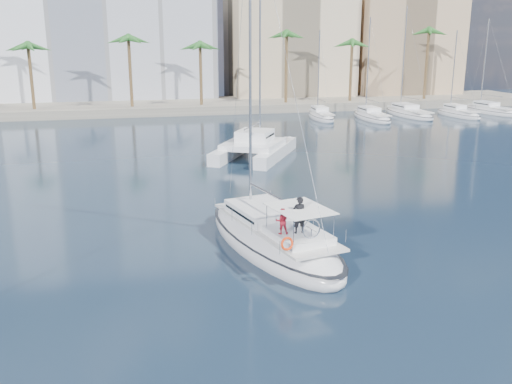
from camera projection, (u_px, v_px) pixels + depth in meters
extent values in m
plane|color=black|center=(256.00, 259.00, 28.68)|extent=(160.00, 160.00, 0.00)
cube|color=gray|center=(164.00, 107.00, 85.81)|extent=(120.00, 14.00, 1.20)
cube|color=white|center=(79.00, 16.00, 90.91)|extent=(42.00, 16.00, 28.00)
cube|color=beige|center=(289.00, 41.00, 96.60)|extent=(20.00, 14.00, 20.00)
cube|color=tan|center=(402.00, 47.00, 99.37)|extent=(18.00, 12.00, 18.00)
cylinder|color=brown|center=(165.00, 77.00, 80.83)|extent=(0.44, 0.44, 10.50)
sphere|color=#276324|center=(163.00, 39.00, 79.44)|extent=(3.60, 3.60, 3.60)
cylinder|color=brown|center=(386.00, 73.00, 88.28)|extent=(0.44, 0.44, 10.50)
sphere|color=#276324|center=(388.00, 38.00, 86.89)|extent=(3.60, 3.60, 3.60)
ellipsoid|color=white|center=(272.00, 242.00, 30.06)|extent=(6.70, 13.17, 2.61)
ellipsoid|color=black|center=(272.00, 235.00, 29.96)|extent=(6.76, 13.29, 0.18)
cube|color=silver|center=(275.00, 225.00, 29.59)|extent=(4.87, 9.84, 0.12)
cube|color=white|center=(262.00, 211.00, 30.75)|extent=(3.54, 4.61, 0.60)
cube|color=black|center=(262.00, 211.00, 30.75)|extent=(3.45, 4.14, 0.14)
cylinder|color=#B7BABF|center=(250.00, 59.00, 29.91)|extent=(0.15, 0.15, 16.51)
cylinder|color=#B7BABF|center=(272.00, 195.00, 29.49)|extent=(1.23, 4.98, 0.11)
cube|color=white|center=(298.00, 235.00, 27.42)|extent=(3.03, 3.60, 0.36)
cube|color=white|center=(300.00, 208.00, 26.96)|extent=(3.03, 3.60, 0.04)
torus|color=silver|center=(311.00, 229.00, 26.20)|extent=(0.94, 0.27, 0.96)
torus|color=#EF350C|center=(287.00, 244.00, 25.20)|extent=(0.66, 0.33, 0.64)
imported|color=black|center=(299.00, 215.00, 26.92)|extent=(0.66, 0.44, 1.80)
imported|color=maroon|center=(282.00, 221.00, 26.90)|extent=(0.68, 0.57, 1.26)
cube|color=white|center=(234.00, 150.00, 53.50)|extent=(6.41, 9.82, 1.10)
cube|color=white|center=(276.00, 152.00, 52.32)|extent=(6.41, 9.82, 1.10)
cube|color=white|center=(253.00, 144.00, 52.22)|extent=(7.05, 7.45, 0.50)
cube|color=white|center=(255.00, 136.00, 52.53)|extent=(4.15, 4.24, 1.00)
cube|color=black|center=(255.00, 135.00, 52.51)|extent=(3.95, 3.88, 0.18)
cylinder|color=#B7BABF|center=(260.00, 61.00, 52.25)|extent=(0.18, 0.18, 14.23)
ellipsoid|color=silver|center=(265.00, 230.00, 31.70)|extent=(0.20, 0.37, 0.18)
sphere|color=silver|center=(264.00, 228.00, 31.86)|extent=(0.10, 0.10, 0.10)
cube|color=gray|center=(261.00, 230.00, 31.63)|extent=(0.43, 0.16, 0.10)
cube|color=gray|center=(270.00, 229.00, 31.75)|extent=(0.43, 0.16, 0.10)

